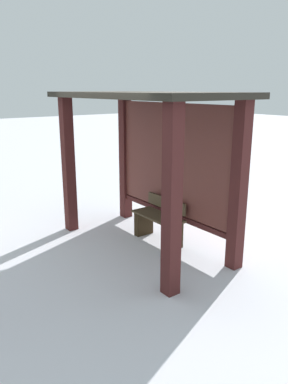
# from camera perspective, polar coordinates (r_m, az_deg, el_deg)

# --- Properties ---
(ground_plane) EXTENTS (60.00, 60.00, 0.00)m
(ground_plane) POSITION_cam_1_polar(r_m,az_deg,el_deg) (6.35, -0.16, -8.15)
(ground_plane) COLOR white
(bus_shelter) EXTENTS (3.29, 1.67, 2.50)m
(bus_shelter) POSITION_cam_1_polar(r_m,az_deg,el_deg) (5.99, 1.41, 7.97)
(bus_shelter) COLOR #461D1C
(bus_shelter) RESTS_ON ground
(bench_left_inside) EXTENTS (1.00, 0.40, 0.75)m
(bench_left_inside) POSITION_cam_1_polar(r_m,az_deg,el_deg) (6.41, 2.28, -4.71)
(bench_left_inside) COLOR #4C3D2A
(bench_left_inside) RESTS_ON ground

